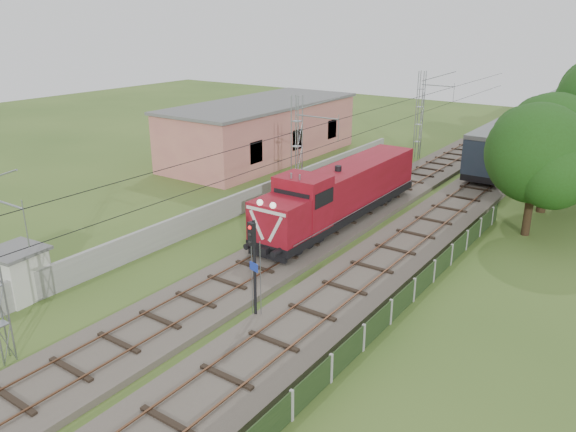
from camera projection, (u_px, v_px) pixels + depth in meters
The scene contains 12 objects.
ground at pixel (206, 301), 26.31m from camera, with size 140.00×140.00×0.00m, color #3B5A21.
track_main at pixel (291, 249), 31.65m from camera, with size 4.20×70.00×0.45m.
track_side at pixel (456, 205), 38.98m from camera, with size 4.20×80.00×0.45m.
catenary at pixel (297, 158), 35.80m from camera, with size 3.31×70.00×8.00m.
boundary_wall at pixel (255, 197), 38.82m from camera, with size 0.25×40.00×1.50m, color #9E9E99.
station_building at pixel (262, 130), 52.04m from camera, with size 8.40×20.40×5.22m.
fence at pixel (391, 312), 24.10m from camera, with size 0.12×32.00×1.20m.
locomotive at pixel (341, 192), 35.29m from camera, with size 2.80×15.98×4.06m.
signal_post at pixel (253, 254), 23.54m from camera, with size 0.51×0.40×4.65m.
relay_hut at pixel (19, 273), 26.25m from camera, with size 2.58×2.58×2.46m.
tree_a at pixel (538, 155), 32.52m from camera, with size 6.19×5.89×8.02m.
tree_c at pixel (553, 139), 36.54m from camera, with size 6.21×5.91×8.04m.
Camera 1 is at (16.59, -16.99, 12.59)m, focal length 35.00 mm.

